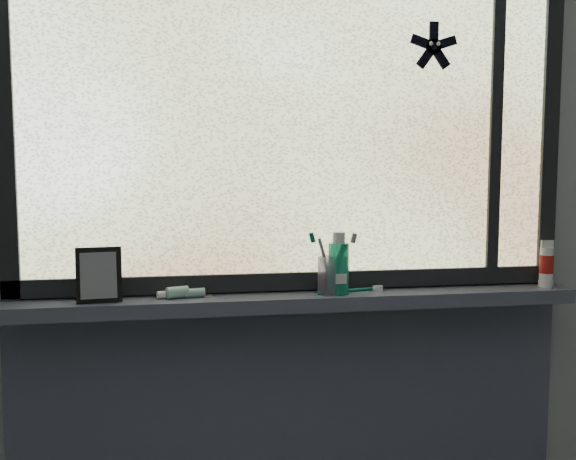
% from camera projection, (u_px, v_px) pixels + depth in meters
% --- Properties ---
extents(wall_back, '(3.00, 0.01, 2.50)m').
position_uv_depth(wall_back, '(294.00, 211.00, 1.85)').
color(wall_back, '#9EA3A8').
rests_on(wall_back, ground).
extents(windowsill, '(1.62, 0.14, 0.04)m').
position_uv_depth(windowsill, '(299.00, 301.00, 1.80)').
color(windowsill, '#4A4C62').
rests_on(windowsill, wall_back).
extents(window_pane, '(1.50, 0.01, 1.00)m').
position_uv_depth(window_pane, '(296.00, 112.00, 1.80)').
color(window_pane, silver).
rests_on(window_pane, wall_back).
extents(frame_bottom, '(1.60, 0.03, 0.05)m').
position_uv_depth(frame_bottom, '(296.00, 281.00, 1.85)').
color(frame_bottom, black).
rests_on(frame_bottom, windowsill).
extents(frame_left, '(0.05, 0.03, 1.10)m').
position_uv_depth(frame_left, '(4.00, 108.00, 1.67)').
color(frame_left, black).
rests_on(frame_left, wall_back).
extents(frame_right, '(0.05, 0.03, 1.10)m').
position_uv_depth(frame_right, '(549.00, 116.00, 1.93)').
color(frame_right, black).
rests_on(frame_right, wall_back).
extents(frame_mullion, '(0.03, 0.03, 1.00)m').
position_uv_depth(frame_mullion, '(495.00, 115.00, 1.90)').
color(frame_mullion, black).
rests_on(frame_mullion, wall_back).
extents(starfish_sticker, '(0.15, 0.02, 0.15)m').
position_uv_depth(starfish_sticker, '(434.00, 47.00, 1.84)').
color(starfish_sticker, black).
rests_on(starfish_sticker, window_pane).
extents(vanity_mirror, '(0.12, 0.07, 0.15)m').
position_uv_depth(vanity_mirror, '(99.00, 275.00, 1.69)').
color(vanity_mirror, black).
rests_on(vanity_mirror, windowsill).
extents(toothpaste_tube, '(0.19, 0.08, 0.03)m').
position_uv_depth(toothpaste_tube, '(185.00, 292.00, 1.75)').
color(toothpaste_tube, silver).
rests_on(toothpaste_tube, windowsill).
extents(toothbrush_cup, '(0.09, 0.09, 0.10)m').
position_uv_depth(toothbrush_cup, '(332.00, 275.00, 1.81)').
color(toothbrush_cup, '#B08EBD').
rests_on(toothbrush_cup, windowsill).
extents(toothbrush_lying, '(0.21, 0.07, 0.01)m').
position_uv_depth(toothbrush_lying, '(346.00, 290.00, 1.83)').
color(toothbrush_lying, '#0B6958').
rests_on(toothbrush_lying, windowsill).
extents(mouthwash_bottle, '(0.07, 0.07, 0.14)m').
position_uv_depth(mouthwash_bottle, '(339.00, 263.00, 1.80)').
color(mouthwash_bottle, '#1FA47F').
rests_on(mouthwash_bottle, windowsill).
extents(cream_tube, '(0.04, 0.04, 0.10)m').
position_uv_depth(cream_tube, '(547.00, 262.00, 1.91)').
color(cream_tube, silver).
rests_on(cream_tube, windowsill).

